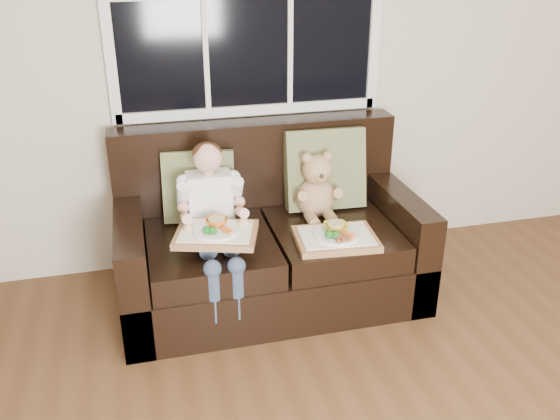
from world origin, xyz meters
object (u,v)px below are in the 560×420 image
object	(u,v)px
child	(212,208)
teddy_bear	(316,190)
tray_right	(336,237)
loveseat	(268,244)
tray_left	(216,232)

from	to	relation	value
child	teddy_bear	world-z (taller)	child
child	tray_right	distance (m)	0.68
child	teddy_bear	distance (m)	0.65
loveseat	child	bearing A→B (deg)	-160.65
tray_left	tray_right	bearing A→B (deg)	14.70
child	tray_left	size ratio (longest dim) A/B	1.63
tray_right	child	bearing A→B (deg)	166.73
loveseat	tray_left	distance (m)	0.52
child	tray_left	xyz separation A→B (m)	(-0.01, -0.18, -0.05)
loveseat	tray_right	distance (m)	0.48
child	tray_right	bearing A→B (deg)	-18.23
child	teddy_bear	xyz separation A→B (m)	(0.63, 0.15, -0.02)
child	tray_left	bearing A→B (deg)	-92.87
loveseat	child	world-z (taller)	child
child	tray_left	world-z (taller)	child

